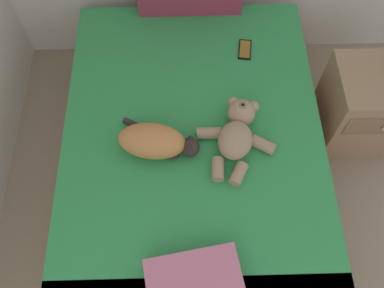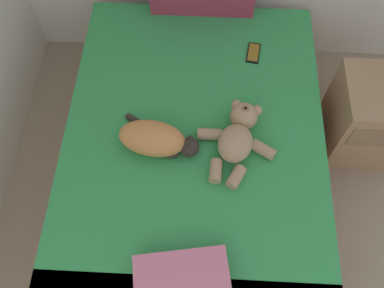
# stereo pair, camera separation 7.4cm
# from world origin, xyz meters

# --- Properties ---
(bed) EXTENTS (1.42, 2.01, 0.49)m
(bed) POSITION_xyz_m (1.15, 2.86, 0.24)
(bed) COLOR #9E7A56
(bed) RESTS_ON ground_plane
(cat) EXTENTS (0.42, 0.30, 0.15)m
(cat) POSITION_xyz_m (0.96, 2.82, 0.56)
(cat) COLOR #D18447
(cat) RESTS_ON bed
(teddy_bear) EXTENTS (0.40, 0.48, 0.15)m
(teddy_bear) POSITION_xyz_m (1.37, 2.86, 0.56)
(teddy_bear) COLOR tan
(teddy_bear) RESTS_ON bed
(cell_phone) EXTENTS (0.09, 0.16, 0.01)m
(cell_phone) POSITION_xyz_m (1.47, 3.46, 0.50)
(cell_phone) COLOR black
(cell_phone) RESTS_ON bed
(throw_pillow) EXTENTS (0.44, 0.34, 0.11)m
(throw_pillow) POSITION_xyz_m (1.14, 2.13, 0.55)
(throw_pillow) COLOR #D1728C
(throw_pillow) RESTS_ON bed
(nightstand) EXTENTS (0.49, 0.44, 0.58)m
(nightstand) POSITION_xyz_m (2.20, 3.17, 0.29)
(nightstand) COLOR #9E7A56
(nightstand) RESTS_ON ground_plane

